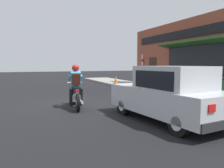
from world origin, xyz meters
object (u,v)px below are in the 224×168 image
(motorcycle_with_rider, at_px, (76,90))
(car_hatchback, at_px, (168,94))
(fire_hydrant, at_px, (189,85))
(traffic_cone, at_px, (116,80))

(motorcycle_with_rider, bearing_deg, car_hatchback, -54.73)
(car_hatchback, relative_size, fire_hydrant, 4.46)
(car_hatchback, xyz_separation_m, fire_hydrant, (3.85, 3.51, -0.19))
(motorcycle_with_rider, xyz_separation_m, traffic_cone, (4.68, 7.08, -0.25))
(fire_hydrant, bearing_deg, motorcycle_with_rider, -173.56)
(motorcycle_with_rider, height_order, traffic_cone, motorcycle_with_rider)
(traffic_cone, bearing_deg, motorcycle_with_rider, -123.48)
(fire_hydrant, relative_size, traffic_cone, 1.47)
(car_hatchback, height_order, traffic_cone, car_hatchback)
(fire_hydrant, height_order, traffic_cone, fire_hydrant)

